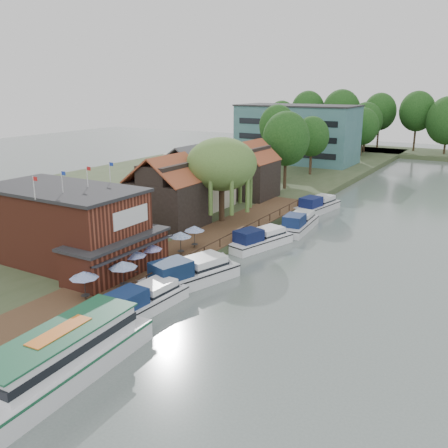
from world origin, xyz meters
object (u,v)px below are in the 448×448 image
Objects in this scene: willow at (222,180)px; cruiser_1 at (190,270)px; cottage_a at (168,191)px; umbrella_4 at (181,243)px; swan at (96,347)px; umbrella_1 at (123,275)px; cruiser_3 at (299,221)px; umbrella_3 at (151,256)px; hotel_block at (297,134)px; cruiser_2 at (260,237)px; umbrella_5 at (195,237)px; cruiser_4 at (317,203)px; tour_boat at (53,360)px; cottage_b at (194,176)px; umbrella_0 at (85,286)px; cottage_c at (250,169)px; cruiser_0 at (144,297)px; umbrella_2 at (134,263)px; pub at (79,228)px.

willow is 0.96× the size of cruiser_1.
cottage_a is 11.45m from umbrella_4.
willow is 23.69× the size of swan.
cruiser_3 is at bearing 80.50° from umbrella_1.
cruiser_3 is at bearing 76.12° from umbrella_3.
hotel_block is 70.31m from umbrella_3.
umbrella_1 is 18.82m from cruiser_2.
umbrella_5 is 0.24× the size of cruiser_4.
cruiser_1 is 17.18m from tour_boat.
cottage_a reaches higher than umbrella_5.
umbrella_1 is at bearing -67.37° from cottage_b.
cottage_b is 4.04× the size of umbrella_0.
hotel_block is 2.95× the size of cottage_a.
cottage_c is at bearing 104.50° from swan.
cottage_a reaches higher than umbrella_3.
cruiser_3 is 38.38m from tour_boat.
umbrella_3 and umbrella_5 have the same top height.
cottage_c is (4.00, 9.00, 0.00)m from cottage_b.
willow is 1.06× the size of cruiser_3.
cottage_a is at bearing 109.67° from umbrella_0.
umbrella_4 reaches higher than cruiser_0.
umbrella_5 reaches higher than cruiser_3.
umbrella_0 is at bearing -90.44° from umbrella_3.
cottage_c is 0.82× the size of willow.
cottage_c is 0.57× the size of tour_boat.
cottage_c is 0.78× the size of cruiser_1.
cottage_b is 42.21m from tour_boat.
umbrella_2 is at bearing -88.11° from cruiser_4.
tour_boat is (5.56, -16.24, -0.66)m from umbrella_3.
pub is at bearing 161.79° from umbrella_1.
umbrella_0 is 40.59m from cruiser_4.
umbrella_5 is (7.56, -5.56, -2.96)m from cottage_a.
hotel_block reaches higher than cruiser_0.
cottage_a is 0.82× the size of willow.
umbrella_0 and umbrella_3 have the same top height.
umbrella_1 is (3.94, -22.45, -3.93)m from willow.
umbrella_4 is (0.16, 12.71, 0.00)m from umbrella_0.
hotel_block is 52.29m from willow.
umbrella_2 reaches higher than tour_boat.
willow is 1.08× the size of cruiser_0.
cottage_c is 11.38m from cruiser_4.
hotel_block reaches higher than cottage_c.
cottage_a is 0.87× the size of cruiser_4.
cruiser_0 is at bearing -98.77° from cruiser_3.
umbrella_3 is at bearing -91.24° from umbrella_4.
cottage_b is at bearing 106.70° from cottage_a.
umbrella_2 is 11.25m from swan.
cottage_a is 3.62× the size of umbrella_4.
cottage_c is 3.58× the size of umbrella_5.
umbrella_5 is at bearing -114.82° from cruiser_3.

